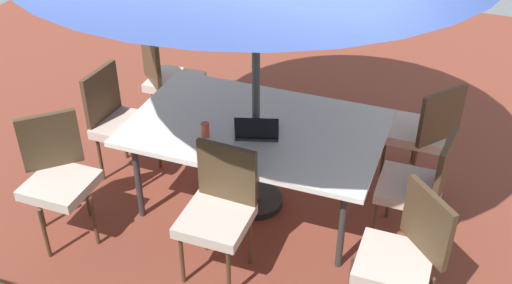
{
  "coord_description": "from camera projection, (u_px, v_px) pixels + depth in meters",
  "views": [
    {
      "loc": [
        -1.39,
        3.74,
        3.3
      ],
      "look_at": [
        0.0,
        0.0,
        0.62
      ],
      "focal_mm": 43.32,
      "sensor_mm": 36.0,
      "label": 1
    }
  ],
  "objects": [
    {
      "name": "chair_northeast",
      "position": [
        58.0,
        174.0,
        4.57
      ],
      "size": [
        0.59,
        0.59,
        0.98
      ],
      "rotation": [
        0.0,
        0.0,
        3.89
      ],
      "color": "beige",
      "rests_on": "ground_plane"
    },
    {
      "name": "ground_plane",
      "position": [
        256.0,
        204.0,
        5.16
      ],
      "size": [
        10.0,
        10.0,
        0.02
      ],
      "primitive_type": "cube",
      "color": "brown"
    },
    {
      "name": "chair_east",
      "position": [
        119.0,
        119.0,
        5.22
      ],
      "size": [
        0.47,
        0.46,
        0.98
      ],
      "rotation": [
        0.0,
        0.0,
        4.64
      ],
      "color": "beige",
      "rests_on": "ground_plane"
    },
    {
      "name": "cup",
      "position": [
        205.0,
        130.0,
        4.56
      ],
      "size": [
        0.06,
        0.06,
        0.11
      ],
      "primitive_type": "cylinder",
      "color": "#CC4C33",
      "rests_on": "dining_table"
    },
    {
      "name": "chair_west",
      "position": [
        420.0,
        183.0,
        4.48
      ],
      "size": [
        0.49,
        0.48,
        0.98
      ],
      "rotation": [
        0.0,
        0.0,
        1.44
      ],
      "color": "beige",
      "rests_on": "ground_plane"
    },
    {
      "name": "dining_table",
      "position": [
        256.0,
        131.0,
        4.75
      ],
      "size": [
        1.94,
        1.21,
        0.77
      ],
      "color": "silver",
      "rests_on": "ground_plane"
    },
    {
      "name": "chair_southeast",
      "position": [
        168.0,
        77.0,
        5.84
      ],
      "size": [
        0.59,
        0.59,
        0.98
      ],
      "rotation": [
        0.0,
        0.0,
        5.53
      ],
      "color": "beige",
      "rests_on": "ground_plane"
    },
    {
      "name": "laptop",
      "position": [
        257.0,
        131.0,
        4.56
      ],
      "size": [
        0.38,
        0.33,
        0.21
      ],
      "rotation": [
        0.0,
        0.0,
        0.3
      ],
      "color": "#2D2D33",
      "rests_on": "dining_table"
    },
    {
      "name": "chair_southwest",
      "position": [
        424.0,
        129.0,
        5.08
      ],
      "size": [
        0.58,
        0.58,
        0.98
      ],
      "rotation": [
        0.0,
        0.0,
        0.89
      ],
      "color": "beige",
      "rests_on": "ground_plane"
    },
    {
      "name": "chair_north",
      "position": [
        219.0,
        208.0,
        4.24
      ],
      "size": [
        0.46,
        0.47,
        0.98
      ],
      "rotation": [
        0.0,
        0.0,
        3.1
      ],
      "color": "beige",
      "rests_on": "ground_plane"
    },
    {
      "name": "chair_northwest",
      "position": [
        403.0,
        253.0,
        3.88
      ],
      "size": [
        0.59,
        0.59,
        0.98
      ],
      "rotation": [
        0.0,
        0.0,
        2.33
      ],
      "color": "beige",
      "rests_on": "ground_plane"
    }
  ]
}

